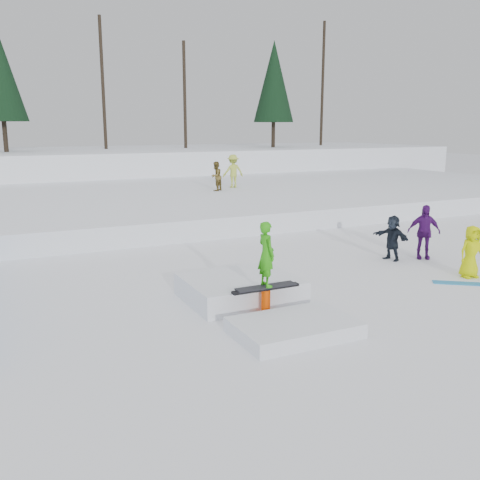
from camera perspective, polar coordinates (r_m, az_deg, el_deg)
name	(u,v)px	position (r m, az deg, el deg)	size (l,w,h in m)	color
ground	(258,303)	(12.69, 1.89, -6.78)	(120.00, 120.00, 0.00)	white
snow_berm	(67,167)	(41.12, -17.98, 7.45)	(60.00, 14.00, 2.40)	white
snow_midrise	(109,202)	(27.46, -13.76, 3.98)	(50.00, 18.00, 0.80)	white
treeline	(153,79)	(40.79, -9.23, 16.63)	(40.24, 4.22, 10.50)	black
walker_olive	(216,176)	(27.80, -2.59, 6.81)	(0.73, 0.57, 1.51)	brown
walker_ygreen	(233,171)	(29.28, -0.74, 7.36)	(1.15, 0.66, 1.79)	#B1C43F
spectator_purple	(424,232)	(17.67, 19.02, 0.83)	(1.00, 0.42, 1.71)	#4B1268
spectator_yellow	(471,252)	(15.95, 23.43, -1.15)	(0.71, 0.46, 1.45)	#CADC00
spectator_dark	(392,238)	(17.22, 15.95, 0.23)	(1.30, 0.42, 1.41)	black
loose_board_teal	(460,283)	(15.36, 22.46, -4.29)	(1.40, 0.28, 0.03)	teal
jib_rail_feature	(254,295)	(12.28, 1.48, -5.93)	(2.60, 4.40, 2.11)	white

